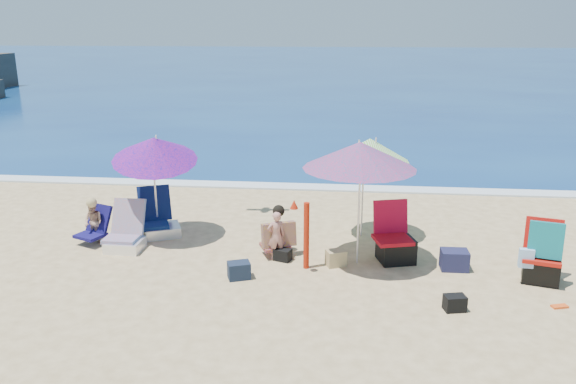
# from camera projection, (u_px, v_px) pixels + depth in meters

# --- Properties ---
(ground) EXTENTS (120.00, 120.00, 0.00)m
(ground) POSITION_uv_depth(u_px,v_px,m) (302.00, 287.00, 8.16)
(ground) COLOR #D8BC84
(ground) RESTS_ON ground
(sea) EXTENTS (120.00, 80.00, 0.12)m
(sea) POSITION_uv_depth(u_px,v_px,m) (343.00, 66.00, 51.12)
(sea) COLOR navy
(sea) RESTS_ON ground
(foam) EXTENTS (120.00, 0.50, 0.04)m
(foam) POSITION_uv_depth(u_px,v_px,m) (320.00, 187.00, 13.02)
(foam) COLOR white
(foam) RESTS_ON ground
(umbrella_turquoise) EXTENTS (1.76, 1.76, 1.95)m
(umbrella_turquoise) POSITION_uv_depth(u_px,v_px,m) (360.00, 155.00, 8.50)
(umbrella_turquoise) COLOR silver
(umbrella_turquoise) RESTS_ON ground
(umbrella_striped) EXTENTS (1.59, 1.59, 1.77)m
(umbrella_striped) POSITION_uv_depth(u_px,v_px,m) (370.00, 150.00, 9.66)
(umbrella_striped) COLOR white
(umbrella_striped) RESTS_ON ground
(umbrella_blue) EXTENTS (1.80, 1.84, 1.94)m
(umbrella_blue) POSITION_uv_depth(u_px,v_px,m) (154.00, 149.00, 9.54)
(umbrella_blue) COLOR white
(umbrella_blue) RESTS_ON ground
(furled_umbrella) EXTENTS (0.30, 0.37, 1.15)m
(furled_umbrella) POSITION_uv_depth(u_px,v_px,m) (304.00, 230.00, 8.58)
(furled_umbrella) COLOR #AA210C
(furled_umbrella) RESTS_ON ground
(chair_navy) EXTENTS (0.91, 0.89, 0.81)m
(chair_navy) POSITION_uv_depth(u_px,v_px,m) (159.00, 223.00, 10.14)
(chair_navy) COLOR #0D1F4C
(chair_navy) RESTS_ON ground
(chair_rainbow) EXTENTS (0.61, 0.71, 0.77)m
(chair_rainbow) POSITION_uv_depth(u_px,v_px,m) (125.00, 237.00, 9.50)
(chair_rainbow) COLOR #C94754
(chair_rainbow) RESTS_ON ground
(camp_chair_left) EXTENTS (0.71, 0.74, 0.95)m
(camp_chair_left) POSITION_uv_depth(u_px,v_px,m) (395.00, 244.00, 8.98)
(camp_chair_left) COLOR #9F0B15
(camp_chair_left) RESTS_ON ground
(camp_chair_right) EXTENTS (0.68, 0.67, 0.94)m
(camp_chair_right) POSITION_uv_depth(u_px,v_px,m) (541.00, 259.00, 8.25)
(camp_chair_right) COLOR #B1160C
(camp_chair_right) RESTS_ON ground
(person_center) EXTENTS (0.62, 0.56, 0.79)m
(person_center) POSITION_uv_depth(u_px,v_px,m) (277.00, 234.00, 9.09)
(person_center) COLOR tan
(person_center) RESTS_ON ground
(person_left) EXTENTS (0.61, 0.67, 0.80)m
(person_left) POSITION_uv_depth(u_px,v_px,m) (94.00, 222.00, 9.72)
(person_left) COLOR tan
(person_left) RESTS_ON ground
(bag_navy_a) EXTENTS (0.38, 0.33, 0.25)m
(bag_navy_a) POSITION_uv_depth(u_px,v_px,m) (239.00, 270.00, 8.41)
(bag_navy_a) COLOR #172133
(bag_navy_a) RESTS_ON ground
(bag_black_a) EXTENTS (0.30, 0.26, 0.19)m
(bag_black_a) POSITION_uv_depth(u_px,v_px,m) (283.00, 255.00, 9.05)
(bag_black_a) COLOR black
(bag_black_a) RESTS_ON ground
(bag_tan) EXTENTS (0.35, 0.30, 0.25)m
(bag_tan) POSITION_uv_depth(u_px,v_px,m) (336.00, 258.00, 8.85)
(bag_tan) COLOR tan
(bag_tan) RESTS_ON ground
(bag_navy_b) EXTENTS (0.41, 0.31, 0.30)m
(bag_navy_b) POSITION_uv_depth(u_px,v_px,m) (454.00, 260.00, 8.71)
(bag_navy_b) COLOR #1C1D3E
(bag_navy_b) RESTS_ON ground
(bag_black_b) EXTENTS (0.30, 0.24, 0.21)m
(bag_black_b) POSITION_uv_depth(u_px,v_px,m) (455.00, 303.00, 7.47)
(bag_black_b) COLOR black
(bag_black_b) RESTS_ON ground
(orange_item) EXTENTS (0.23, 0.15, 0.03)m
(orange_item) POSITION_uv_depth(u_px,v_px,m) (560.00, 306.00, 7.57)
(orange_item) COLOR #F15119
(orange_item) RESTS_ON ground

